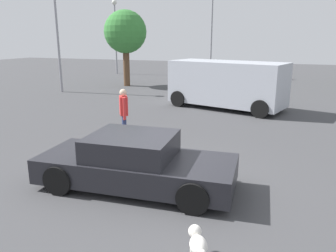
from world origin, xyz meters
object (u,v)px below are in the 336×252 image
(dog, at_px, (198,243))
(light_post_mid, at_px, (115,25))
(sedan_foreground, at_px, (135,163))
(van_white, at_px, (227,83))
(pedestrian, at_px, (124,110))
(light_post_far, at_px, (212,21))
(light_post_near, at_px, (56,18))

(dog, bearing_deg, light_post_mid, 3.54)
(sedan_foreground, bearing_deg, van_white, 84.18)
(sedan_foreground, height_order, light_post_mid, light_post_mid)
(light_post_mid, bearing_deg, dog, -58.76)
(light_post_mid, bearing_deg, pedestrian, -60.56)
(light_post_far, bearing_deg, dog, -77.20)
(light_post_mid, relative_size, light_post_far, 0.96)
(light_post_far, bearing_deg, van_white, -73.47)
(dog, height_order, pedestrian, pedestrian)
(light_post_near, relative_size, light_post_mid, 0.98)
(sedan_foreground, relative_size, light_post_near, 0.69)
(dog, bearing_deg, light_post_near, 16.12)
(dog, distance_m, pedestrian, 6.34)
(pedestrian, relative_size, light_post_near, 0.26)
(van_white, height_order, light_post_mid, light_post_mid)
(light_post_near, bearing_deg, light_post_far, 58.12)
(light_post_mid, xyz_separation_m, light_post_far, (8.88, 0.13, 0.14))
(light_post_near, height_order, light_post_far, light_post_far)
(van_white, height_order, light_post_far, light_post_far)
(dog, relative_size, light_post_near, 0.10)
(sedan_foreground, distance_m, light_post_mid, 25.04)
(pedestrian, bearing_deg, van_white, -141.56)
(light_post_near, bearing_deg, pedestrian, -42.56)
(pedestrian, height_order, light_post_far, light_post_far)
(van_white, xyz_separation_m, pedestrian, (-2.13, -6.22, -0.18))
(light_post_near, xyz_separation_m, light_post_far, (6.80, 10.93, 0.21))
(light_post_mid, bearing_deg, light_post_near, -79.11)
(pedestrian, distance_m, light_post_near, 11.81)
(sedan_foreground, bearing_deg, light_post_near, 129.56)
(sedan_foreground, xyz_separation_m, light_post_near, (-10.19, 10.68, 3.79))
(sedan_foreground, bearing_deg, light_post_far, 94.82)
(dog, relative_size, pedestrian, 0.36)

